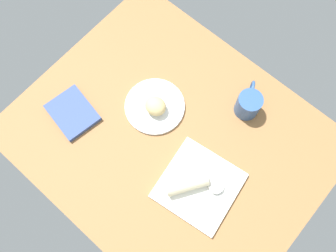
{
  "coord_description": "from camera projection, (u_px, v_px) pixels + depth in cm",
  "views": [
    {
      "loc": [
        25.03,
        -30.49,
        132.79
      ],
      "look_at": [
        -3.25,
        1.93,
        7.0
      ],
      "focal_mm": 39.08,
      "sensor_mm": 36.0,
      "label": 1
    }
  ],
  "objects": [
    {
      "name": "book_stack",
      "position": [
        73.0,
        113.0,
        1.37
      ],
      "size": [
        19.82,
        17.15,
        2.1
      ],
      "color": "#33477F",
      "rests_on": "dining_table"
    },
    {
      "name": "square_plate",
      "position": [
        199.0,
        186.0,
        1.28
      ],
      "size": [
        28.98,
        28.98,
        1.6
      ],
      "primitive_type": "cube",
      "rotation": [
        0.0,
        0.0,
        0.14
      ],
      "color": "white",
      "rests_on": "dining_table"
    },
    {
      "name": "breakfast_wrap",
      "position": [
        186.0,
        182.0,
        1.25
      ],
      "size": [
        13.11,
        15.54,
        6.24
      ],
      "primitive_type": "cylinder",
      "rotation": [
        1.57,
        0.0,
        2.57
      ],
      "color": "beige",
      "rests_on": "square_plate"
    },
    {
      "name": "sauce_cup",
      "position": [
        216.0,
        186.0,
        1.26
      ],
      "size": [
        5.24,
        5.24,
        2.05
      ],
      "color": "silver",
      "rests_on": "square_plate"
    },
    {
      "name": "dining_table",
      "position": [
        171.0,
        139.0,
        1.37
      ],
      "size": [
        110.0,
        90.0,
        4.0
      ],
      "primitive_type": "cube",
      "color": "olive",
      "rests_on": "ground"
    },
    {
      "name": "scone_pastry",
      "position": [
        155.0,
        106.0,
        1.34
      ],
      "size": [
        8.51,
        7.7,
        6.2
      ],
      "primitive_type": "ellipsoid",
      "rotation": [
        0.0,
        0.0,
        3.2
      ],
      "color": "#CEB778",
      "rests_on": "round_plate"
    },
    {
      "name": "coffee_mug",
      "position": [
        249.0,
        104.0,
        1.34
      ],
      "size": [
        9.28,
        13.46,
        9.88
      ],
      "color": "#2D518C",
      "rests_on": "dining_table"
    },
    {
      "name": "round_plate",
      "position": [
        155.0,
        106.0,
        1.38
      ],
      "size": [
        22.64,
        22.64,
        1.4
      ],
      "primitive_type": "cylinder",
      "color": "white",
      "rests_on": "dining_table"
    }
  ]
}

